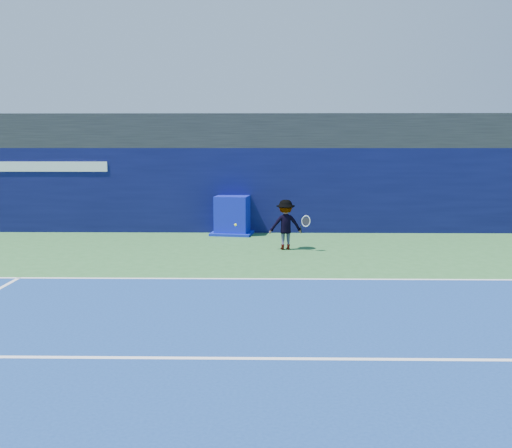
# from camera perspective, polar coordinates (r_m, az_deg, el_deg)

# --- Properties ---
(ground) EXTENTS (80.00, 80.00, 0.00)m
(ground) POSITION_cam_1_polar(r_m,az_deg,el_deg) (10.58, -3.64, -9.35)
(ground) COLOR #2E6630
(ground) RESTS_ON ground
(baseline) EXTENTS (24.00, 0.10, 0.01)m
(baseline) POSITION_cam_1_polar(r_m,az_deg,el_deg) (13.47, -2.62, -5.49)
(baseline) COLOR white
(baseline) RESTS_ON ground
(service_line) EXTENTS (24.00, 0.10, 0.01)m
(service_line) POSITION_cam_1_polar(r_m,az_deg,el_deg) (8.70, -4.71, -13.24)
(service_line) COLOR white
(service_line) RESTS_ON ground
(stadium_band) EXTENTS (36.00, 3.00, 1.20)m
(stadium_band) POSITION_cam_1_polar(r_m,az_deg,el_deg) (21.58, -1.27, 9.23)
(stadium_band) COLOR black
(stadium_band) RESTS_ON back_wall_assembly
(back_wall_assembly) EXTENTS (36.00, 1.03, 3.00)m
(back_wall_assembly) POSITION_cam_1_polar(r_m,az_deg,el_deg) (20.65, -1.37, 3.45)
(back_wall_assembly) COLOR #0A0D3C
(back_wall_assembly) RESTS_ON ground
(equipment_cart) EXTENTS (1.62, 1.62, 1.35)m
(equipment_cart) POSITION_cam_1_polar(r_m,az_deg,el_deg) (20.04, -2.32, 0.76)
(equipment_cart) COLOR #0B12A2
(equipment_cart) RESTS_ON ground
(tennis_player) EXTENTS (1.24, 0.71, 1.50)m
(tennis_player) POSITION_cam_1_polar(r_m,az_deg,el_deg) (17.08, 2.97, -0.07)
(tennis_player) COLOR white
(tennis_player) RESTS_ON ground
(tennis_ball) EXTENTS (0.07, 0.07, 0.07)m
(tennis_ball) POSITION_cam_1_polar(r_m,az_deg,el_deg) (16.52, -2.05, -0.07)
(tennis_ball) COLOR #E7F21A
(tennis_ball) RESTS_ON ground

